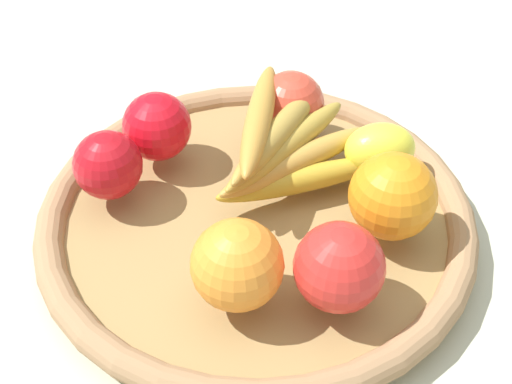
# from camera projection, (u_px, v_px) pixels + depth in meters

# --- Properties ---
(ground_plane) EXTENTS (2.40, 2.40, 0.00)m
(ground_plane) POSITION_uv_depth(u_px,v_px,m) (256.00, 234.00, 0.76)
(ground_plane) COLOR #B8B8A2
(ground_plane) RESTS_ON ground
(basket) EXTENTS (0.44, 0.44, 0.04)m
(basket) POSITION_uv_depth(u_px,v_px,m) (256.00, 221.00, 0.75)
(basket) COLOR #9B7B4A
(basket) RESTS_ON ground_plane
(orange_1) EXTENTS (0.11, 0.11, 0.08)m
(orange_1) POSITION_uv_depth(u_px,v_px,m) (393.00, 196.00, 0.68)
(orange_1) COLOR orange
(orange_1) RESTS_ON basket
(lemon_0) EXTENTS (0.09, 0.08, 0.05)m
(lemon_0) POSITION_uv_depth(u_px,v_px,m) (380.00, 149.00, 0.76)
(lemon_0) COLOR yellow
(lemon_0) RESTS_ON basket
(apple_1) EXTENTS (0.10, 0.10, 0.07)m
(apple_1) POSITION_uv_depth(u_px,v_px,m) (157.00, 126.00, 0.77)
(apple_1) COLOR red
(apple_1) RESTS_ON basket
(apple_2) EXTENTS (0.10, 0.10, 0.07)m
(apple_2) POSITION_uv_depth(u_px,v_px,m) (291.00, 105.00, 0.80)
(apple_2) COLOR #CB412F
(apple_2) RESTS_ON basket
(orange_0) EXTENTS (0.09, 0.09, 0.08)m
(orange_0) POSITION_uv_depth(u_px,v_px,m) (237.00, 265.00, 0.62)
(orange_0) COLOR orange
(orange_0) RESTS_ON basket
(apple_0) EXTENTS (0.11, 0.11, 0.08)m
(apple_0) POSITION_uv_depth(u_px,v_px,m) (339.00, 267.00, 0.62)
(apple_0) COLOR red
(apple_0) RESTS_ON basket
(banana_bunch) EXTENTS (0.17, 0.19, 0.07)m
(banana_bunch) POSITION_uv_depth(u_px,v_px,m) (285.00, 147.00, 0.74)
(banana_bunch) COLOR #B49529
(banana_bunch) RESTS_ON basket
(apple_3) EXTENTS (0.10, 0.10, 0.07)m
(apple_3) POSITION_uv_depth(u_px,v_px,m) (108.00, 165.00, 0.73)
(apple_3) COLOR red
(apple_3) RESTS_ON basket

